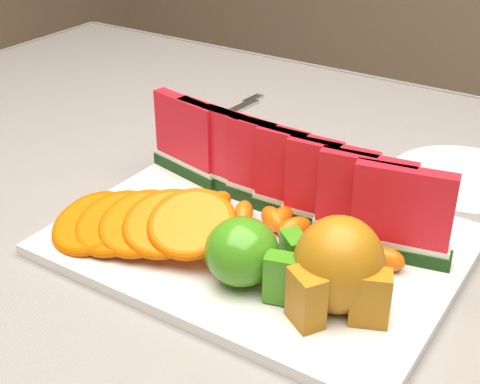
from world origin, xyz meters
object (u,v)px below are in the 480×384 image
object	(u,v)px
platter	(260,241)
apple_cluster	(249,254)
fork	(225,115)
side_plate	(465,180)
pear_cluster	(339,269)

from	to	relation	value
platter	apple_cluster	size ratio (longest dim) A/B	3.84
platter	fork	size ratio (longest dim) A/B	2.05
apple_cluster	fork	xyz separation A→B (m)	(-0.26, 0.35, -0.04)
side_plate	fork	xyz separation A→B (m)	(-0.37, 0.02, -0.00)
platter	side_plate	distance (m)	0.29
pear_cluster	fork	size ratio (longest dim) A/B	0.54
pear_cluster	apple_cluster	bearing A→B (deg)	-168.79
side_plate	platter	bearing A→B (deg)	-118.68
apple_cluster	side_plate	size ratio (longest dim) A/B	0.56
pear_cluster	fork	bearing A→B (deg)	136.15
pear_cluster	fork	distance (m)	0.48
apple_cluster	platter	bearing A→B (deg)	114.28
side_plate	pear_cluster	bearing A→B (deg)	-94.39
platter	pear_cluster	bearing A→B (deg)	-26.91
apple_cluster	side_plate	world-z (taller)	apple_cluster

